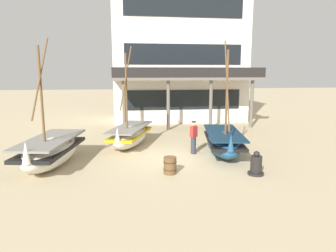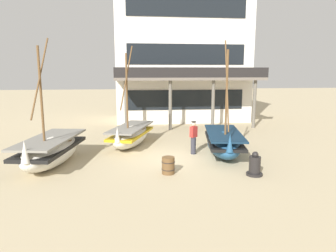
{
  "view_description": "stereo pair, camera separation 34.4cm",
  "coord_description": "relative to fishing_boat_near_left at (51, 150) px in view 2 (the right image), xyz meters",
  "views": [
    {
      "loc": [
        -2.19,
        -14.15,
        4.12
      ],
      "look_at": [
        0.0,
        1.0,
        1.4
      ],
      "focal_mm": 32.72,
      "sensor_mm": 36.0,
      "label": 1
    },
    {
      "loc": [
        -1.85,
        -14.2,
        4.12
      ],
      "look_at": [
        0.0,
        1.0,
        1.4
      ],
      "focal_mm": 32.72,
      "sensor_mm": 36.0,
      "label": 2
    }
  ],
  "objects": [
    {
      "name": "ground_plane",
      "position": [
        5.42,
        0.5,
        -0.69
      ],
      "size": [
        120.0,
        120.0,
        0.0
      ],
      "primitive_type": "plane",
      "color": "tan"
    },
    {
      "name": "fishing_boat_near_left",
      "position": [
        0.0,
        0.0,
        0.0
      ],
      "size": [
        2.52,
        4.75,
        5.56
      ],
      "color": "silver",
      "rests_on": "ground"
    },
    {
      "name": "fishing_boat_centre_large",
      "position": [
        3.54,
        3.24,
        -0.07
      ],
      "size": [
        2.78,
        4.56,
        5.52
      ],
      "color": "silver",
      "rests_on": "ground"
    },
    {
      "name": "fishing_boat_far_right",
      "position": [
        8.15,
        0.82,
        -0.05
      ],
      "size": [
        2.38,
        4.7,
        5.65
      ],
      "color": "#23517A",
      "rests_on": "ground"
    },
    {
      "name": "fisherman_by_hull",
      "position": [
        6.67,
        1.11,
        0.14
      ],
      "size": [
        0.42,
        0.39,
        1.68
      ],
      "color": "#33333D",
      "rests_on": "ground"
    },
    {
      "name": "capstan_winch",
      "position": [
        8.46,
        -2.39,
        -0.3
      ],
      "size": [
        0.65,
        0.65,
        0.99
      ],
      "color": "black",
      "rests_on": "ground"
    },
    {
      "name": "wooden_barrel",
      "position": [
        5.04,
        -1.77,
        -0.34
      ],
      "size": [
        0.56,
        0.56,
        0.7
      ],
      "color": "brown",
      "rests_on": "ground"
    },
    {
      "name": "harbor_building_main",
      "position": [
        7.92,
        12.69,
        4.72
      ],
      "size": [
        11.36,
        8.06,
        10.85
      ],
      "color": "white",
      "rests_on": "ground"
    }
  ]
}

